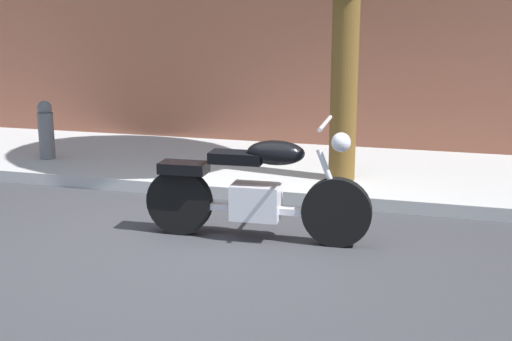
# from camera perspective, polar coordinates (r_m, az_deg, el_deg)

# --- Properties ---
(ground_plane) EXTENTS (60.00, 60.00, 0.00)m
(ground_plane) POSITION_cam_1_polar(r_m,az_deg,el_deg) (6.05, -5.18, -6.39)
(ground_plane) COLOR #38383D
(sidewalk) EXTENTS (21.20, 2.69, 0.14)m
(sidewalk) POSITION_cam_1_polar(r_m,az_deg,el_deg) (8.64, 1.62, 0.20)
(sidewalk) COLOR #B1B1B1
(sidewalk) RESTS_ON ground
(motorcycle) EXTENTS (2.09, 0.70, 1.12)m
(motorcycle) POSITION_cam_1_polar(r_m,az_deg,el_deg) (6.06, -0.00, -1.73)
(motorcycle) COLOR black
(motorcycle) RESTS_ON ground
(fire_hydrant) EXTENTS (0.20, 0.20, 0.91)m
(fire_hydrant) POSITION_cam_1_polar(r_m,az_deg,el_deg) (9.24, -17.35, 2.90)
(fire_hydrant) COLOR slate
(fire_hydrant) RESTS_ON ground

